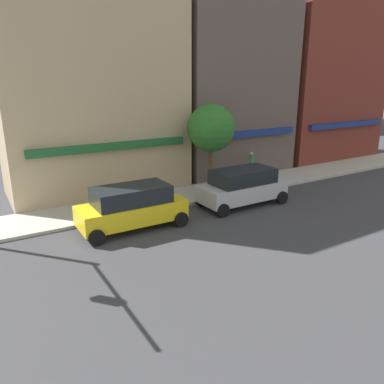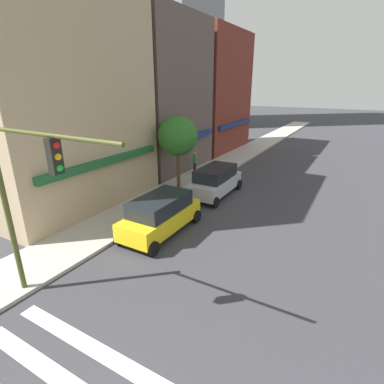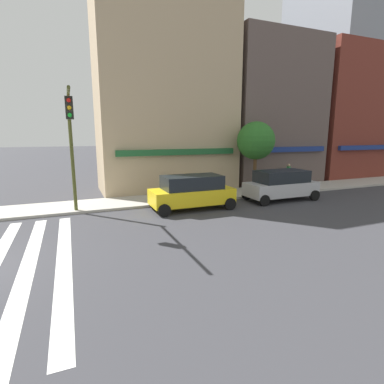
{
  "view_description": "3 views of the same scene",
  "coord_description": "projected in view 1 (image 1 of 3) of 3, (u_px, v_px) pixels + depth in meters",
  "views": [
    {
      "loc": [
        4.16,
        -9.98,
        6.42
      ],
      "look_at": [
        13.09,
        4.7,
        1.2
      ],
      "focal_mm": 35.0,
      "sensor_mm": 36.0,
      "label": 1
    },
    {
      "loc": [
        -0.96,
        -3.37,
        7.09
      ],
      "look_at": [
        13.09,
        4.7,
        1.2
      ],
      "focal_mm": 28.0,
      "sensor_mm": 36.0,
      "label": 2
    },
    {
      "loc": [
        3.66,
        -10.67,
        4.25
      ],
      "look_at": [
        9.98,
        4.7,
        1.0
      ],
      "focal_mm": 28.0,
      "sensor_mm": 36.0,
      "label": 3
    }
  ],
  "objects": [
    {
      "name": "suv_yellow",
      "position": [
        132.0,
        206.0,
        16.46
      ],
      "size": [
        4.7,
        2.12,
        1.94
      ],
      "rotation": [
        0.0,
        0.0,
        0.0
      ],
      "color": "yellow",
      "rests_on": "ground_plane"
    },
    {
      "name": "storefront_row",
      "position": [
        221.0,
        76.0,
        25.12
      ],
      "size": [
        28.88,
        5.3,
        14.64
      ],
      "color": "tan",
      "rests_on": "ground_plane"
    },
    {
      "name": "suv_silver",
      "position": [
        243.0,
        186.0,
        19.55
      ],
      "size": [
        4.72,
        2.12,
        1.94
      ],
      "rotation": [
        0.0,
        0.0,
        0.01
      ],
      "color": "#B7B7BC",
      "rests_on": "ground_plane"
    },
    {
      "name": "street_tree",
      "position": [
        211.0,
        128.0,
        20.98
      ],
      "size": [
        2.68,
        2.68,
        4.95
      ],
      "color": "brown",
      "rests_on": "sidewalk_left"
    },
    {
      "name": "pedestrian_green_top",
      "position": [
        251.0,
        165.0,
        24.2
      ],
      "size": [
        0.32,
        0.32,
        1.77
      ],
      "rotation": [
        0.0,
        0.0,
        1.61
      ],
      "color": "#23232D",
      "rests_on": "sidewalk_left"
    }
  ]
}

